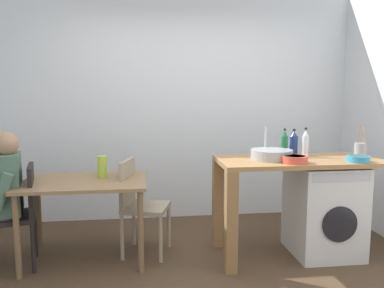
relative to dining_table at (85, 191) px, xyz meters
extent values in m
plane|color=#4C3826|center=(0.96, -0.59, -0.64)|extent=(5.46, 5.46, 0.00)
cube|color=silver|center=(0.96, 1.16, 0.71)|extent=(4.60, 0.10, 2.70)
cube|color=olive|center=(0.00, 0.00, 0.08)|extent=(1.10, 0.76, 0.03)
cylinder|color=brown|center=(-0.50, -0.33, -0.29)|extent=(0.05, 0.05, 0.71)
cylinder|color=brown|center=(0.50, -0.33, -0.29)|extent=(0.05, 0.05, 0.71)
cylinder|color=brown|center=(-0.50, 0.33, -0.29)|extent=(0.05, 0.05, 0.71)
cylinder|color=brown|center=(0.50, 0.33, -0.29)|extent=(0.05, 0.05, 0.71)
cube|color=black|center=(-0.62, -0.10, -0.19)|extent=(0.48, 0.48, 0.04)
cube|color=black|center=(-0.44, -0.06, 0.03)|extent=(0.12, 0.38, 0.45)
cylinder|color=black|center=(-0.41, -0.24, -0.42)|extent=(0.04, 0.04, 0.45)
cylinder|color=black|center=(-0.48, 0.11, -0.42)|extent=(0.04, 0.04, 0.45)
cube|color=gray|center=(0.55, 0.05, -0.19)|extent=(0.49, 0.49, 0.04)
cube|color=gray|center=(0.38, 0.10, 0.03)|extent=(0.14, 0.38, 0.45)
cylinder|color=gray|center=(0.77, 0.17, -0.42)|extent=(0.04, 0.04, 0.45)
cylinder|color=gray|center=(0.67, -0.17, -0.42)|extent=(0.04, 0.04, 0.45)
cylinder|color=gray|center=(0.43, 0.27, -0.42)|extent=(0.04, 0.04, 0.45)
cylinder|color=gray|center=(0.33, -0.07, -0.42)|extent=(0.04, 0.04, 0.45)
cube|color=#4C6B56|center=(-0.62, -0.10, 0.11)|extent=(0.27, 0.38, 0.52)
cylinder|color=#4C6B56|center=(-0.59, -0.31, 0.09)|extent=(0.20, 0.13, 0.31)
cylinder|color=#4C6B56|center=(-0.68, 0.10, 0.09)|extent=(0.20, 0.13, 0.31)
sphere|color=#A57A5B|center=(-0.62, -0.10, 0.45)|extent=(0.21, 0.21, 0.21)
cube|color=#9E7042|center=(1.96, -0.15, 0.26)|extent=(1.50, 0.68, 0.04)
cube|color=olive|center=(1.26, -0.44, -0.20)|extent=(0.10, 0.10, 0.88)
cube|color=olive|center=(1.26, 0.14, -0.20)|extent=(0.10, 0.10, 0.88)
cube|color=silver|center=(2.22, -0.15, -0.21)|extent=(0.60, 0.60, 0.86)
cylinder|color=black|center=(2.22, -0.46, -0.26)|extent=(0.32, 0.02, 0.32)
cube|color=#B2B2B7|center=(2.22, -0.45, 0.16)|extent=(0.54, 0.01, 0.08)
cylinder|color=#9EA0A5|center=(1.69, -0.15, 0.32)|extent=(0.38, 0.38, 0.09)
cylinder|color=#B2B2B7|center=(1.69, 0.03, 0.42)|extent=(0.02, 0.02, 0.28)
cylinder|color=#19592D|center=(1.87, -0.01, 0.37)|extent=(0.06, 0.06, 0.19)
cone|color=#19592D|center=(1.87, -0.01, 0.50)|extent=(0.06, 0.06, 0.05)
cylinder|color=#262626|center=(1.87, -0.01, 0.54)|extent=(0.02, 0.02, 0.02)
cylinder|color=navy|center=(1.98, 0.04, 0.37)|extent=(0.08, 0.08, 0.19)
cone|color=navy|center=(1.98, 0.04, 0.49)|extent=(0.07, 0.07, 0.05)
cylinder|color=#262626|center=(1.98, 0.04, 0.53)|extent=(0.03, 0.03, 0.02)
cylinder|color=silver|center=(2.06, -0.03, 0.38)|extent=(0.06, 0.06, 0.20)
cone|color=silver|center=(2.06, -0.03, 0.50)|extent=(0.05, 0.05, 0.06)
cylinder|color=#262626|center=(2.06, -0.03, 0.54)|extent=(0.02, 0.02, 0.02)
cylinder|color=#D84C38|center=(1.83, -0.35, 0.31)|extent=(0.23, 0.23, 0.06)
cylinder|color=maroon|center=(1.83, -0.35, 0.32)|extent=(0.18, 0.18, 0.03)
cylinder|color=gray|center=(2.59, -0.10, 0.34)|extent=(0.11, 0.11, 0.13)
cylinder|color=#99724C|center=(2.57, -0.09, 0.49)|extent=(0.01, 0.04, 0.18)
cylinder|color=#99724C|center=(2.61, -0.11, 0.49)|extent=(0.01, 0.05, 0.18)
cylinder|color=teal|center=(2.41, -0.37, 0.30)|extent=(0.20, 0.20, 0.05)
cylinder|color=#1E546B|center=(2.41, -0.37, 0.32)|extent=(0.16, 0.16, 0.03)
cylinder|color=#A8C63D|center=(0.15, 0.10, 0.20)|extent=(0.09, 0.09, 0.20)
cube|color=#B2B2B7|center=(1.91, -0.25, 0.28)|extent=(0.15, 0.06, 0.01)
cube|color=#262628|center=(1.91, -0.25, 0.28)|extent=(0.15, 0.06, 0.01)
camera|label=1|loc=(0.54, -3.47, 0.86)|focal=35.77mm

